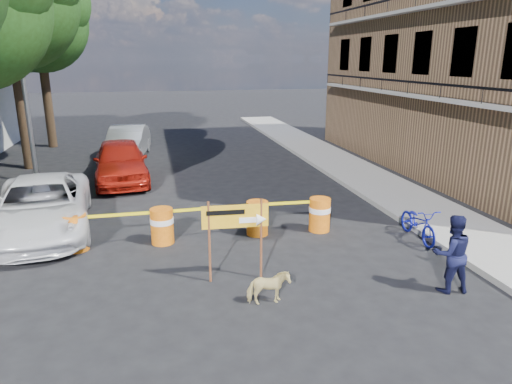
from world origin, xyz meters
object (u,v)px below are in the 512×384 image
barrel_far_left (76,232)px  suv_white (41,206)px  detour_sign (243,222)px  barrel_mid_right (257,217)px  dog (268,288)px  barrel_mid_left (162,225)px  barrel_far_right (320,214)px  sedan_silver (128,142)px  pedestrian (452,254)px  sedan_red (121,161)px  bicycle (420,208)px

barrel_far_left → suv_white: size_ratio=0.18×
detour_sign → suv_white: detour_sign is taller
barrel_mid_right → dog: 3.57m
barrel_far_left → barrel_mid_left: 2.04m
barrel_far_right → sedan_silver: 12.15m
barrel_far_left → barrel_mid_right: same height
barrel_mid_right → barrel_far_right: 1.69m
pedestrian → sedan_red: bearing=-48.4°
barrel_far_right → dog: barrel_far_right is taller
bicycle → sedan_silver: bicycle is taller
barrel_mid_left → detour_sign: 2.98m
barrel_mid_left → barrel_mid_right: size_ratio=1.00×
barrel_far_right → sedan_silver: sedan_silver is taller
barrel_far_left → sedan_silver: size_ratio=0.20×
dog → barrel_far_left: bearing=48.1°
barrel_mid_left → sedan_red: 6.55m
barrel_far_right → suv_white: 7.38m
pedestrian → barrel_far_right: bearing=-62.3°
pedestrian → sedan_red: pedestrian is taller
bicycle → suv_white: 9.81m
barrel_mid_left → barrel_mid_right: 2.44m
sedan_red → barrel_mid_left: bearing=-83.1°
pedestrian → dog: size_ratio=2.01×
barrel_mid_left → detour_sign: bearing=-56.2°
barrel_mid_right → pedestrian: 4.87m
pedestrian → sedan_silver: size_ratio=0.36×
suv_white → barrel_far_right: bearing=-18.3°
detour_sign → pedestrian: 4.13m
barrel_far_right → sedan_red: bearing=130.2°
bicycle → sedan_red: bearing=138.8°
sedan_red → pedestrian: bearing=-61.0°
barrel_mid_left → pedestrian: bearing=-34.5°
barrel_far_left → bicycle: 8.49m
bicycle → barrel_far_right: bearing=156.1°
barrel_far_left → pedestrian: (7.50, -3.77, 0.32)m
detour_sign → dog: size_ratio=2.20×
barrel_mid_left → sedan_silver: (-1.25, 10.85, 0.27)m
sedan_silver → bicycle: bearing=-50.5°
bicycle → pedestrian: bearing=-105.6°
barrel_mid_left → bicycle: 6.48m
barrel_far_right → sedan_red: size_ratio=0.19×
barrel_mid_left → dog: 3.93m
sedan_silver → barrel_mid_right: bearing=-63.9°
barrel_mid_left → suv_white: size_ratio=0.18×
sedan_red → sedan_silver: (0.07, 4.44, -0.05)m
dog → sedan_red: sedan_red is taller
barrel_far_left → barrel_mid_left: bearing=-0.4°
dog → barrel_mid_left: bearing=28.0°
dog → suv_white: (-4.92, 4.96, 0.38)m
barrel_far_left → detour_sign: size_ratio=0.52×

